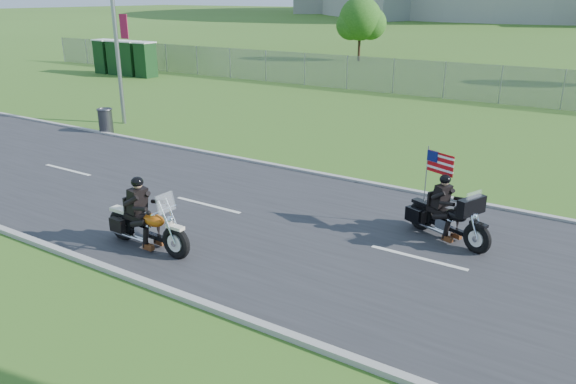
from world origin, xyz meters
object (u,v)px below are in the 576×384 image
Objects in this scene: porta_toilet_b at (131,59)px; porta_toilet_d at (105,57)px; porta_toilet_a at (146,60)px; motorcycle_follow at (448,219)px; trash_can at (106,121)px; porta_toilet_c at (118,58)px; motorcycle_lead at (146,227)px.

porta_toilet_b and porta_toilet_d have the same top height.
porta_toilet_b is at bearing 180.00° from porta_toilet_a.
porta_toilet_a is 1.00× the size of porta_toilet_d.
trash_can is (-15.37, 3.00, -0.05)m from motorcycle_follow.
porta_toilet_a is 1.40m from porta_toilet_b.
motorcycle_follow is at bearing -28.43° from porta_toilet_c.
porta_toilet_a and porta_toilet_b have the same top height.
porta_toilet_b is (-1.40, 0.00, 0.00)m from porta_toilet_a.
porta_toilet_c is 30.67m from motorcycle_lead.
motorcycle_follow reaches higher than trash_can.
porta_toilet_d is (-2.80, 0.00, 0.00)m from porta_toilet_b.
porta_toilet_a reaches higher than motorcycle_follow.
motorcycle_follow is 15.66m from trash_can.
porta_toilet_d is at bearing 180.00° from porta_toilet_a.
porta_toilet_c is (-2.80, 0.00, 0.00)m from porta_toilet_a.
trash_can is (15.03, -12.70, -0.65)m from porta_toilet_d.
porta_toilet_c reaches higher than trash_can.
trash_can is at bearing -169.17° from motorcycle_follow.
porta_toilet_b is 31.76m from motorcycle_follow.
porta_toilet_c is 32.98m from motorcycle_follow.
motorcycle_follow is (5.59, 4.11, 0.01)m from motorcycle_lead.
motorcycle_follow is (26.20, -15.70, -0.60)m from porta_toilet_a.
porta_toilet_d reaches higher than trash_can.
trash_can is at bearing -49.53° from porta_toilet_a.
porta_toilet_b is at bearing 172.25° from motorcycle_follow.
porta_toilet_d is at bearing 180.00° from porta_toilet_c.
porta_toilet_d reaches higher than motorcycle_lead.
motorcycle_lead is (23.41, -19.81, -0.61)m from porta_toilet_c.
porta_toilet_c is at bearing 137.03° from trash_can.
porta_toilet_a is at bearing 137.84° from motorcycle_lead.
porta_toilet_a is 16.71m from trash_can.
porta_toilet_c is at bearing 180.00° from porta_toilet_a.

